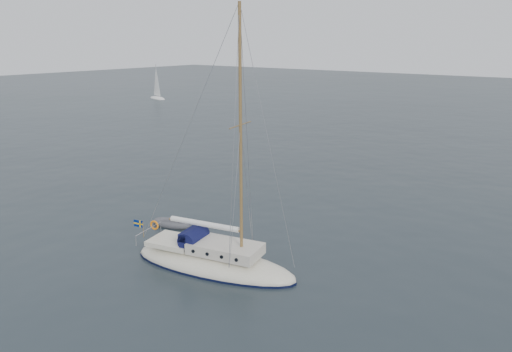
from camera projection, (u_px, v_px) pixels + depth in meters
The scene contains 4 objects.
ground at pixel (262, 261), 26.82m from camera, with size 300.00×300.00×0.00m, color black.
sailboat at pixel (213, 249), 25.81m from camera, with size 9.67×2.90×13.77m.
dinghy at pixel (172, 223), 31.84m from camera, with size 2.70×1.22×0.39m.
distant_yacht_a at pixel (157, 83), 98.25m from camera, with size 5.44×2.90×7.21m.
Camera 1 is at (14.61, -19.83, 11.56)m, focal length 35.00 mm.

